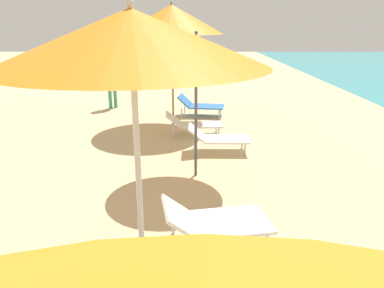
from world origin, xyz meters
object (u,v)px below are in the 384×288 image
at_px(umbrella_third, 131,38).
at_px(umbrella_farthest, 171,19).
at_px(lounger_fourth_shoreside, 217,138).
at_px(lounger_farthest_inland, 192,123).
at_px(umbrella_fourth, 196,50).
at_px(person_walking_near, 111,76).
at_px(lounger_farthest_shoreside, 199,105).
at_px(lounger_third_shoreside, 214,221).

xyz_separation_m(umbrella_third, umbrella_farthest, (-0.07, 6.73, 0.21)).
height_order(lounger_fourth_shoreside, lounger_farthest_inland, lounger_fourth_shoreside).
xyz_separation_m(umbrella_fourth, person_walking_near, (-2.63, 5.51, -1.17)).
bearing_deg(lounger_farthest_shoreside, umbrella_fourth, -83.87).
relative_size(lounger_third_shoreside, umbrella_farthest, 0.45).
distance_m(lounger_fourth_shoreside, person_walking_near, 5.31).
height_order(lounger_third_shoreside, umbrella_farthest, umbrella_farthest).
distance_m(umbrella_third, umbrella_fourth, 3.33).
xyz_separation_m(umbrella_third, lounger_fourth_shoreside, (0.97, 4.54, -2.18)).
bearing_deg(lounger_third_shoreside, umbrella_third, -132.09).
xyz_separation_m(umbrella_third, lounger_farthest_shoreside, (0.67, 7.71, -2.16)).
bearing_deg(person_walking_near, umbrella_farthest, -161.49).
height_order(umbrella_farthest, lounger_farthest_shoreside, umbrella_farthest).
xyz_separation_m(umbrella_third, umbrella_fourth, (0.51, 3.28, -0.31)).
height_order(lounger_fourth_shoreside, person_walking_near, person_walking_near).
distance_m(umbrella_third, lounger_farthest_shoreside, 8.03).
relative_size(umbrella_third, lounger_fourth_shoreside, 2.14).
relative_size(umbrella_fourth, person_walking_near, 1.49).
bearing_deg(umbrella_third, umbrella_farthest, 90.57).
height_order(umbrella_third, lounger_fourth_shoreside, umbrella_third).
xyz_separation_m(lounger_farthest_inland, person_walking_near, (-2.59, 3.06, 0.71)).
bearing_deg(umbrella_third, lounger_farthest_inland, 85.39).
height_order(umbrella_third, person_walking_near, umbrella_third).
bearing_deg(umbrella_third, lounger_fourth_shoreside, 77.89).
xyz_separation_m(lounger_third_shoreside, lounger_fourth_shoreside, (0.26, 3.39, 0.00)).
height_order(umbrella_farthest, person_walking_near, umbrella_farthest).
distance_m(lounger_third_shoreside, lounger_fourth_shoreside, 3.40).
xyz_separation_m(lounger_third_shoreside, umbrella_farthest, (-0.78, 5.58, 2.39)).
height_order(umbrella_third, umbrella_farthest, umbrella_farthest).
xyz_separation_m(umbrella_fourth, umbrella_farthest, (-0.57, 3.45, 0.51)).
bearing_deg(lounger_farthest_shoreside, lounger_farthest_inland, -87.83).
bearing_deg(lounger_farthest_inland, umbrella_farthest, 114.26).
xyz_separation_m(lounger_fourth_shoreside, umbrella_farthest, (-1.04, 2.19, 2.39)).
bearing_deg(person_walking_near, lounger_farthest_shoreside, -137.63).
bearing_deg(lounger_fourth_shoreside, lounger_farthest_inland, 114.17).
height_order(lounger_third_shoreside, lounger_fourth_shoreside, lounger_fourth_shoreside).
relative_size(lounger_third_shoreside, lounger_farthest_inland, 1.00).
bearing_deg(umbrella_farthest, person_walking_near, 135.01).
bearing_deg(lounger_fourth_shoreside, person_walking_near, 126.97).
distance_m(umbrella_third, person_walking_near, 9.16).
xyz_separation_m(lounger_third_shoreside, lounger_farthest_inland, (-0.25, 4.58, -0.01)).
relative_size(lounger_third_shoreside, person_walking_near, 0.83).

